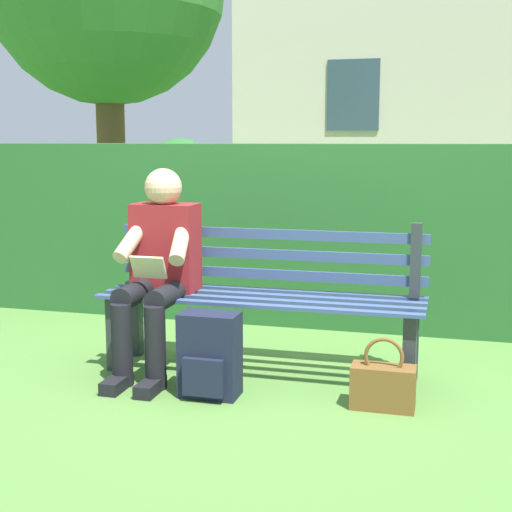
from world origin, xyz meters
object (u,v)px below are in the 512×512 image
person_seated (158,265)px  handbag (383,385)px  park_bench (264,294)px  backpack (210,356)px

person_seated → handbag: person_seated is taller
park_bench → person_seated: 0.64m
park_bench → person_seated: person_seated is taller
handbag → backpack: bearing=3.7°
handbag → park_bench: bearing=-30.6°
backpack → handbag: 0.92m
park_bench → person_seated: size_ratio=1.57×
backpack → park_bench: bearing=-108.4°
park_bench → handbag: 0.93m
park_bench → backpack: 0.58m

